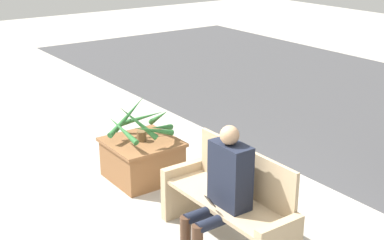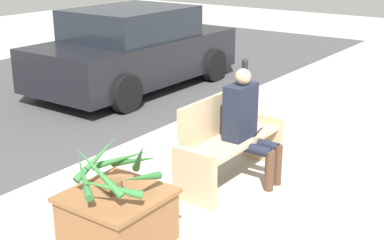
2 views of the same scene
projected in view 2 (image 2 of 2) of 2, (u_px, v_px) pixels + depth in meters
The scene contains 7 objects.
ground_plane at pixel (276, 196), 5.73m from camera, with size 30.00×30.00×0.00m, color #ADA89E.
bench at pixel (228, 142), 6.03m from camera, with size 1.55×0.51×0.97m.
person_seated at pixel (247, 120), 5.92m from camera, with size 0.41×0.60×1.29m.
planter_box at pixel (118, 217), 4.75m from camera, with size 0.84×0.83×0.50m.
potted_plant at pixel (116, 169), 4.61m from camera, with size 0.83×0.82×0.53m.
parked_car at pixel (135, 49), 9.77m from camera, with size 4.07×1.98×1.49m.
bollard_post at pixel (244, 83), 8.63m from camera, with size 0.11×0.11×0.83m.
Camera 2 is at (-4.73, -2.30, 2.59)m, focal length 50.00 mm.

